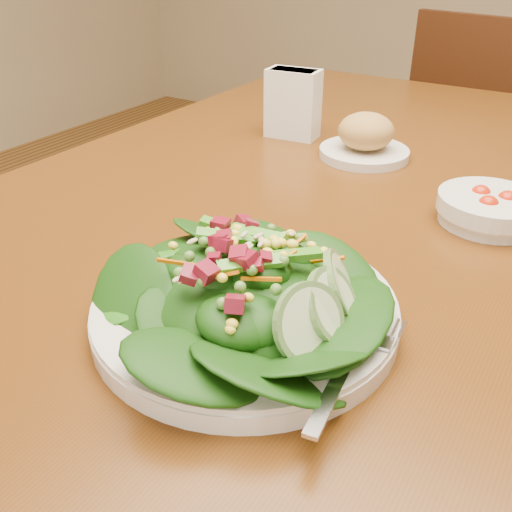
% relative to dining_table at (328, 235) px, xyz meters
% --- Properties ---
extents(ground_plane, '(5.00, 5.00, 0.00)m').
position_rel_dining_table_xyz_m(ground_plane, '(0.00, 0.00, -0.65)').
color(ground_plane, olive).
extents(dining_table, '(0.90, 1.40, 0.75)m').
position_rel_dining_table_xyz_m(dining_table, '(0.00, 0.00, 0.00)').
color(dining_table, '#4B2C0A').
rests_on(dining_table, ground_plane).
extents(chair_far, '(0.49, 0.49, 0.89)m').
position_rel_dining_table_xyz_m(chair_far, '(0.03, 1.03, -0.18)').
color(chair_far, black).
rests_on(chair_far, ground_plane).
extents(salad_plate, '(0.30, 0.30, 0.09)m').
position_rel_dining_table_xyz_m(salad_plate, '(0.10, -0.38, 0.13)').
color(salad_plate, silver).
rests_on(salad_plate, dining_table).
extents(bread_plate, '(0.15, 0.15, 0.08)m').
position_rel_dining_table_xyz_m(bread_plate, '(0.00, 0.11, 0.13)').
color(bread_plate, silver).
rests_on(bread_plate, dining_table).
extents(tomato_bowl, '(0.14, 0.14, 0.04)m').
position_rel_dining_table_xyz_m(tomato_bowl, '(0.24, -0.03, 0.12)').
color(tomato_bowl, silver).
rests_on(tomato_bowl, dining_table).
extents(napkin_holder, '(0.10, 0.06, 0.12)m').
position_rel_dining_table_xyz_m(napkin_holder, '(-0.15, 0.14, 0.17)').
color(napkin_holder, white).
rests_on(napkin_holder, dining_table).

